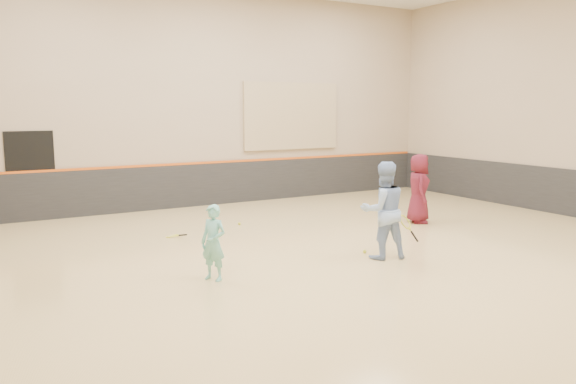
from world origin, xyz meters
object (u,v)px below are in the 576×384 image
instructor (383,210)px  young_man (419,189)px  spare_racket (172,233)px  girl (213,243)px

instructor → young_man: bearing=-128.9°
instructor → spare_racket: 4.65m
girl → young_man: 6.31m
spare_racket → young_man: bearing=-14.7°
girl → instructor: 3.24m
young_man → spare_racket: size_ratio=2.52×
instructor → spare_racket: (-2.82, 3.60, -0.82)m
instructor → young_man: 3.54m
young_man → spare_racket: bearing=108.8°
young_man → girl: bearing=140.2°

